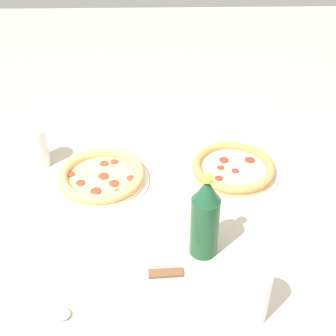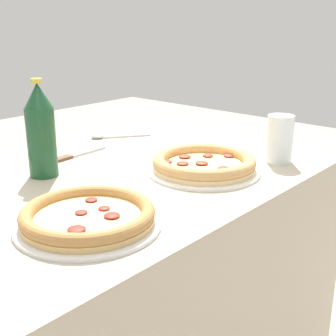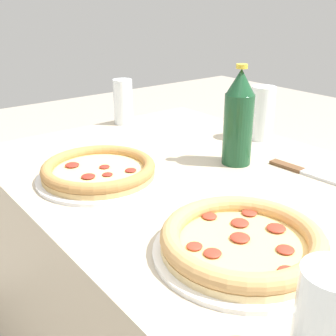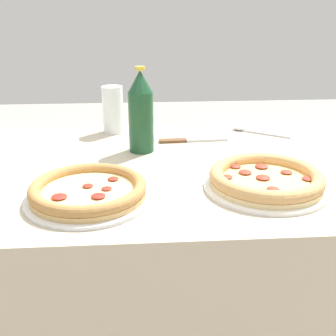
% 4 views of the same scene
% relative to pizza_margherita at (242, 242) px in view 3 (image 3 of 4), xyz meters
% --- Properties ---
extents(table, '(1.23, 0.77, 0.73)m').
position_rel_pizza_margherita_xyz_m(table, '(-0.19, 0.16, -0.39)').
color(table, '#B7A88E').
rests_on(table, ground_plane).
extents(pizza_margherita, '(0.29, 0.29, 0.05)m').
position_rel_pizza_margherita_xyz_m(pizza_margherita, '(0.00, 0.00, 0.00)').
color(pizza_margherita, white).
rests_on(pizza_margherita, table).
extents(pizza_salami, '(0.28, 0.28, 0.04)m').
position_rel_pizza_margherita_xyz_m(pizza_salami, '(-0.41, -0.03, -0.00)').
color(pizza_salami, silver).
rests_on(pizza_salami, table).
extents(glass_orange_juice, '(0.07, 0.07, 0.15)m').
position_rel_pizza_margherita_xyz_m(glass_orange_juice, '(-0.38, 0.48, 0.05)').
color(glass_orange_juice, white).
rests_on(glass_orange_juice, table).
extents(glass_mango_juice, '(0.06, 0.06, 0.14)m').
position_rel_pizza_margherita_xyz_m(glass_mango_juice, '(-0.76, 0.26, 0.04)').
color(glass_mango_juice, white).
rests_on(glass_mango_juice, table).
extents(glass_cola, '(0.07, 0.07, 0.13)m').
position_rel_pizza_margherita_xyz_m(glass_cola, '(0.21, -0.10, 0.04)').
color(glass_cola, white).
rests_on(glass_cola, table).
extents(beer_bottle, '(0.07, 0.07, 0.24)m').
position_rel_pizza_margherita_xyz_m(beer_bottle, '(-0.29, 0.29, 0.09)').
color(beer_bottle, '#194728').
rests_on(beer_bottle, table).
extents(knife, '(0.21, 0.04, 0.01)m').
position_rel_pizza_margherita_xyz_m(knife, '(-0.13, 0.37, -0.02)').
color(knife, brown).
rests_on(knife, table).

